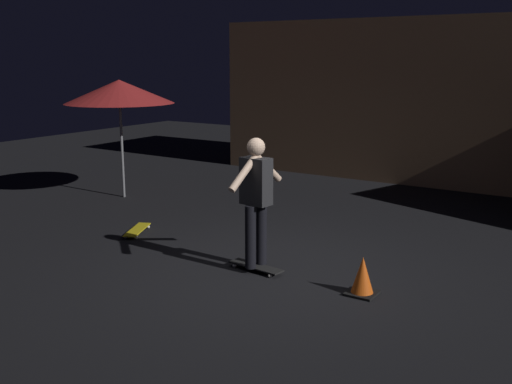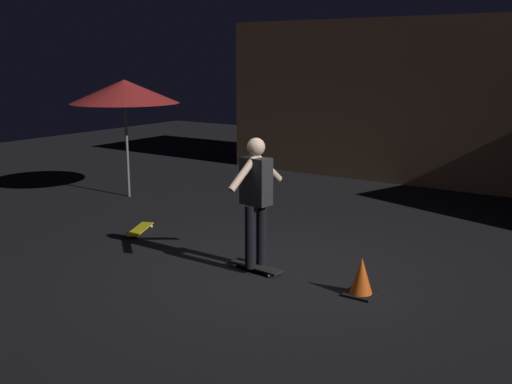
{
  "view_description": "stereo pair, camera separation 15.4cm",
  "coord_description": "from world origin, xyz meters",
  "px_view_note": "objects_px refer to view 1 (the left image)",
  "views": [
    {
      "loc": [
        3.91,
        -6.4,
        2.71
      ],
      "look_at": [
        -0.21,
        -0.07,
        1.05
      ],
      "focal_mm": 42.96,
      "sensor_mm": 36.0,
      "label": 1
    },
    {
      "loc": [
        4.04,
        -6.31,
        2.71
      ],
      "look_at": [
        -0.21,
        -0.07,
        1.05
      ],
      "focal_mm": 42.96,
      "sensor_mm": 36.0,
      "label": 2
    }
  ],
  "objects_px": {
    "patio_umbrella": "(119,92)",
    "skater": "(256,193)",
    "skateboard_spare": "(137,230)",
    "traffic_cone": "(362,277)",
    "skateboard_ridden": "(256,267)"
  },
  "relations": [
    {
      "from": "patio_umbrella",
      "to": "skater",
      "type": "relative_size",
      "value": 1.38
    },
    {
      "from": "skateboard_spare",
      "to": "traffic_cone",
      "type": "relative_size",
      "value": 1.72
    },
    {
      "from": "patio_umbrella",
      "to": "skateboard_ridden",
      "type": "bearing_deg",
      "value": -25.58
    },
    {
      "from": "patio_umbrella",
      "to": "skateboard_spare",
      "type": "distance_m",
      "value": 3.37
    },
    {
      "from": "skater",
      "to": "traffic_cone",
      "type": "height_order",
      "value": "skater"
    },
    {
      "from": "skateboard_spare",
      "to": "traffic_cone",
      "type": "xyz_separation_m",
      "value": [
        4.0,
        -0.43,
        0.16
      ]
    },
    {
      "from": "skateboard_ridden",
      "to": "traffic_cone",
      "type": "relative_size",
      "value": 1.74
    },
    {
      "from": "patio_umbrella",
      "to": "skateboard_spare",
      "type": "height_order",
      "value": "patio_umbrella"
    },
    {
      "from": "skateboard_ridden",
      "to": "traffic_cone",
      "type": "height_order",
      "value": "traffic_cone"
    },
    {
      "from": "skater",
      "to": "skateboard_spare",
      "type": "bearing_deg",
      "value": 170.39
    },
    {
      "from": "patio_umbrella",
      "to": "skateboard_ridden",
      "type": "relative_size",
      "value": 2.88
    },
    {
      "from": "patio_umbrella",
      "to": "traffic_cone",
      "type": "bearing_deg",
      "value": -19.9
    },
    {
      "from": "patio_umbrella",
      "to": "skater",
      "type": "bearing_deg",
      "value": -25.58
    },
    {
      "from": "patio_umbrella",
      "to": "traffic_cone",
      "type": "xyz_separation_m",
      "value": [
        6.04,
        -2.19,
        -1.86
      ]
    },
    {
      "from": "skateboard_ridden",
      "to": "skater",
      "type": "height_order",
      "value": "skater"
    }
  ]
}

